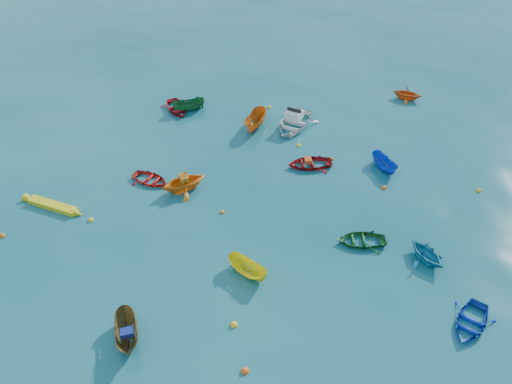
# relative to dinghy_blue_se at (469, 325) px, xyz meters

# --- Properties ---
(ground) EXTENTS (160.00, 160.00, 0.00)m
(ground) POSITION_rel_dinghy_blue_se_xyz_m (-12.48, 2.18, 0.00)
(ground) COLOR #0B4551
(ground) RESTS_ON ground
(sampan_brown_mid) EXTENTS (2.34, 3.06, 1.12)m
(sampan_brown_mid) POSITION_rel_dinghy_blue_se_xyz_m (-15.98, -4.59, 0.00)
(sampan_brown_mid) COLOR brown
(sampan_brown_mid) RESTS_ON ground
(dinghy_blue_se) EXTENTS (3.05, 3.50, 0.61)m
(dinghy_blue_se) POSITION_rel_dinghy_blue_se_xyz_m (0.00, 0.00, 0.00)
(dinghy_blue_se) COLOR #0E32AF
(dinghy_blue_se) RESTS_ON ground
(dinghy_orange_w) EXTENTS (3.92, 3.88, 1.56)m
(dinghy_orange_w) POSITION_rel_dinghy_blue_se_xyz_m (-17.25, 6.83, 0.00)
(dinghy_orange_w) COLOR orange
(dinghy_orange_w) RESTS_ON ground
(sampan_yellow_mid) EXTENTS (2.78, 2.10, 1.02)m
(sampan_yellow_mid) POSITION_rel_dinghy_blue_se_xyz_m (-11.41, 0.69, 0.00)
(sampan_yellow_mid) COLOR yellow
(sampan_yellow_mid) RESTS_ON ground
(dinghy_green_e) EXTENTS (3.20, 2.59, 0.59)m
(dinghy_green_e) POSITION_rel_dinghy_blue_se_xyz_m (-5.63, 4.53, 0.00)
(dinghy_green_e) COLOR #145620
(dinghy_green_e) RESTS_ON ground
(dinghy_cyan_se) EXTENTS (3.13, 3.16, 1.26)m
(dinghy_cyan_se) POSITION_rel_dinghy_blue_se_xyz_m (-2.02, 3.98, 0.00)
(dinghy_cyan_se) COLOR teal
(dinghy_cyan_se) RESTS_ON ground
(dinghy_red_nw) EXTENTS (3.07, 2.52, 0.55)m
(dinghy_red_nw) POSITION_rel_dinghy_blue_se_xyz_m (-19.74, 7.13, 0.00)
(dinghy_red_nw) COLOR red
(dinghy_red_nw) RESTS_ON ground
(sampan_orange_n) EXTENTS (1.59, 3.38, 1.26)m
(sampan_orange_n) POSITION_rel_dinghy_blue_se_xyz_m (-14.45, 15.44, 0.00)
(sampan_orange_n) COLOR #C86112
(sampan_orange_n) RESTS_ON ground
(dinghy_red_ne) EXTENTS (3.64, 3.11, 0.64)m
(dinghy_red_ne) POSITION_rel_dinghy_blue_se_xyz_m (-9.65, 11.34, 0.00)
(dinghy_red_ne) COLOR #A30D12
(dinghy_red_ne) RESTS_ON ground
(sampan_blue_far) EXTENTS (2.29, 2.66, 1.00)m
(sampan_blue_far) POSITION_rel_dinghy_blue_se_xyz_m (-4.57, 12.19, 0.00)
(sampan_blue_far) COLOR #0E3CB5
(sampan_blue_far) RESTS_ON ground
(dinghy_red_far) EXTENTS (3.66, 3.82, 0.64)m
(dinghy_red_far) POSITION_rel_dinghy_blue_se_xyz_m (-21.32, 16.49, 0.00)
(dinghy_red_far) COLOR red
(dinghy_red_far) RESTS_ON ground
(dinghy_orange_far) EXTENTS (2.69, 2.42, 1.24)m
(dinghy_orange_far) POSITION_rel_dinghy_blue_se_xyz_m (-3.06, 22.74, 0.00)
(dinghy_orange_far) COLOR #D35313
(dinghy_orange_far) RESTS_ON ground
(sampan_green_far) EXTENTS (2.88, 2.37, 1.07)m
(sampan_green_far) POSITION_rel_dinghy_blue_se_xyz_m (-20.35, 16.71, 0.00)
(sampan_green_far) COLOR #14572A
(sampan_green_far) RESTS_ON ground
(kayak_yellow) EXTENTS (4.20, 1.25, 0.42)m
(kayak_yellow) POSITION_rel_dinghy_blue_se_xyz_m (-24.65, 3.24, 0.00)
(kayak_yellow) COLOR gold
(kayak_yellow) RESTS_ON ground
(motorboat_white) EXTENTS (4.10, 5.00, 1.51)m
(motorboat_white) POSITION_rel_dinghy_blue_se_xyz_m (-11.61, 16.18, 0.00)
(motorboat_white) COLOR white
(motorboat_white) RESTS_ON ground
(tarp_blue_a) EXTENTS (0.73, 0.67, 0.28)m
(tarp_blue_a) POSITION_rel_dinghy_blue_se_xyz_m (-15.91, -4.73, 0.70)
(tarp_blue_a) COLOR navy
(tarp_blue_a) RESTS_ON sampan_brown_mid
(tarp_orange_a) EXTENTS (0.85, 0.87, 0.34)m
(tarp_orange_a) POSITION_rel_dinghy_blue_se_xyz_m (-17.21, 6.86, 0.95)
(tarp_orange_a) COLOR #C26C13
(tarp_orange_a) RESTS_ON dinghy_orange_w
(tarp_orange_b) EXTENTS (0.64, 0.73, 0.29)m
(tarp_orange_b) POSITION_rel_dinghy_blue_se_xyz_m (-9.74, 11.30, 0.47)
(tarp_orange_b) COLOR #C14313
(tarp_orange_b) RESTS_ON dinghy_red_ne
(buoy_or_a) EXTENTS (0.37, 0.37, 0.37)m
(buoy_or_a) POSITION_rel_dinghy_blue_se_xyz_m (-26.21, 0.22, 0.00)
(buoy_or_a) COLOR #CF610B
(buoy_or_a) RESTS_ON ground
(buoy_ye_a) EXTENTS (0.39, 0.39, 0.39)m
(buoy_ye_a) POSITION_rel_dinghy_blue_se_xyz_m (-11.27, -2.69, 0.00)
(buoy_ye_a) COLOR yellow
(buoy_ye_a) RESTS_ON ground
(buoy_or_b) EXTENTS (0.38, 0.38, 0.38)m
(buoy_or_b) POSITION_rel_dinghy_blue_se_xyz_m (-10.14, -4.98, 0.00)
(buoy_or_b) COLOR #F8520D
(buoy_or_b) RESTS_ON ground
(buoy_ye_b) EXTENTS (0.36, 0.36, 0.36)m
(buoy_ye_b) POSITION_rel_dinghy_blue_se_xyz_m (-21.77, 2.68, 0.00)
(buoy_ye_b) COLOR yellow
(buoy_ye_b) RESTS_ON ground
(buoy_or_c) EXTENTS (0.29, 0.29, 0.29)m
(buoy_or_c) POSITION_rel_dinghy_blue_se_xyz_m (-14.17, 5.21, 0.00)
(buoy_or_c) COLOR orange
(buoy_or_c) RESTS_ON ground
(buoy_ye_c) EXTENTS (0.35, 0.35, 0.35)m
(buoy_ye_c) POSITION_rel_dinghy_blue_se_xyz_m (-10.74, 13.64, 0.00)
(buoy_ye_c) COLOR yellow
(buoy_ye_c) RESTS_ON ground
(buoy_or_d) EXTENTS (0.32, 0.32, 0.32)m
(buoy_or_d) POSITION_rel_dinghy_blue_se_xyz_m (-8.19, 12.45, 0.00)
(buoy_or_d) COLOR #CF5A0B
(buoy_or_d) RESTS_ON ground
(buoy_ye_d) EXTENTS (0.37, 0.37, 0.37)m
(buoy_ye_d) POSITION_rel_dinghy_blue_se_xyz_m (-14.06, 18.65, 0.00)
(buoy_ye_d) COLOR gold
(buoy_ye_d) RESTS_ON ground
(buoy_or_e) EXTENTS (0.36, 0.36, 0.36)m
(buoy_or_e) POSITION_rel_dinghy_blue_se_xyz_m (-4.47, 9.98, 0.00)
(buoy_or_e) COLOR #EB520C
(buoy_or_e) RESTS_ON ground
(buoy_ye_e) EXTENTS (0.35, 0.35, 0.35)m
(buoy_ye_e) POSITION_rel_dinghy_blue_se_xyz_m (1.58, 11.09, 0.00)
(buoy_ye_e) COLOR gold
(buoy_ye_e) RESTS_ON ground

